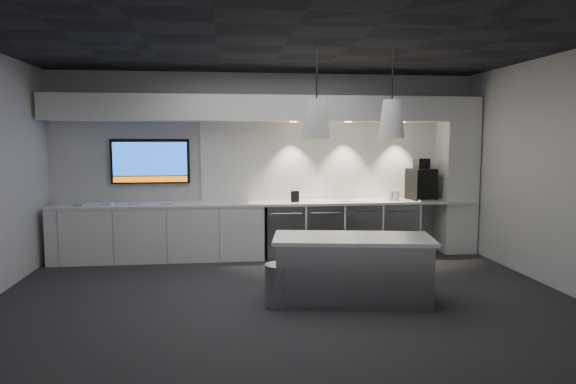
{
  "coord_description": "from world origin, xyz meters",
  "views": [
    {
      "loc": [
        -0.7,
        -6.06,
        1.93
      ],
      "look_at": [
        0.18,
        1.1,
        1.17
      ],
      "focal_mm": 32.0,
      "sensor_mm": 36.0,
      "label": 1
    }
  ],
  "objects": [
    {
      "name": "wall_right",
      "position": [
        3.5,
        0.0,
        1.5
      ],
      "size": [
        0.0,
        7.0,
        7.0
      ],
      "primitive_type": "plane",
      "rotation": [
        1.57,
        0.0,
        -1.57
      ],
      "color": "silver",
      "rests_on": "floor"
    },
    {
      "name": "fridge_unit_c",
      "position": [
        1.51,
        2.17,
        0.42
      ],
      "size": [
        0.6,
        0.61,
        0.85
      ],
      "primitive_type": "cube",
      "color": "gray",
      "rests_on": "floor"
    },
    {
      "name": "fridge_unit_a",
      "position": [
        0.25,
        2.17,
        0.42
      ],
      "size": [
        0.6,
        0.61,
        0.85
      ],
      "primitive_type": "cube",
      "color": "gray",
      "rests_on": "floor"
    },
    {
      "name": "fridge_unit_d",
      "position": [
        2.14,
        2.17,
        0.42
      ],
      "size": [
        0.6,
        0.61,
        0.85
      ],
      "primitive_type": "cube",
      "color": "gray",
      "rests_on": "floor"
    },
    {
      "name": "pendant_right",
      "position": [
        1.22,
        -0.28,
        2.15
      ],
      "size": [
        0.31,
        0.31,
        1.14
      ],
      "color": "white",
      "rests_on": "ceiling"
    },
    {
      "name": "tray_d",
      "position": [
        -1.6,
        2.1,
        0.91
      ],
      "size": [
        0.18,
        0.18,
        0.02
      ],
      "primitive_type": "cube",
      "rotation": [
        0.0,
        0.0,
        -0.12
      ],
      "color": "#B4B4B4",
      "rests_on": "back_counter"
    },
    {
      "name": "tray_c",
      "position": [
        -2.12,
        2.17,
        0.91
      ],
      "size": [
        0.16,
        0.16,
        0.02
      ],
      "primitive_type": "cube",
      "rotation": [
        0.0,
        0.0,
        0.02
      ],
      "color": "#B4B4B4",
      "rests_on": "back_counter"
    },
    {
      "name": "pendant_left",
      "position": [
        0.34,
        -0.28,
        2.15
      ],
      "size": [
        0.31,
        0.31,
        1.14
      ],
      "color": "white",
      "rests_on": "ceiling"
    },
    {
      "name": "tray_b",
      "position": [
        -2.52,
        2.12,
        0.91
      ],
      "size": [
        0.18,
        0.18,
        0.02
      ],
      "primitive_type": "cube",
      "rotation": [
        0.0,
        0.0,
        -0.11
      ],
      "color": "#B4B4B4",
      "rests_on": "back_counter"
    },
    {
      "name": "floor",
      "position": [
        0.0,
        0.0,
        0.0
      ],
      "size": [
        7.0,
        7.0,
        0.0
      ],
      "primitive_type": "plane",
      "color": "#28282A",
      "rests_on": "ground"
    },
    {
      "name": "wall_tv",
      "position": [
        -1.9,
        2.45,
        1.56
      ],
      "size": [
        1.25,
        0.07,
        0.72
      ],
      "color": "black",
      "rests_on": "wall_back"
    },
    {
      "name": "tray_a",
      "position": [
        -2.92,
        2.09,
        0.91
      ],
      "size": [
        0.2,
        0.2,
        0.02
      ],
      "primitive_type": "cube",
      "rotation": [
        0.0,
        0.0,
        -0.25
      ],
      "color": "#B4B4B4",
      "rests_on": "back_counter"
    },
    {
      "name": "sign_black",
      "position": [
        0.42,
        2.13,
        0.99
      ],
      "size": [
        0.14,
        0.05,
        0.18
      ],
      "primitive_type": "cube",
      "rotation": [
        0.0,
        0.0,
        0.25
      ],
      "color": "black",
      "rests_on": "back_counter"
    },
    {
      "name": "fridge_unit_b",
      "position": [
        0.88,
        2.17,
        0.42
      ],
      "size": [
        0.6,
        0.61,
        0.85
      ],
      "primitive_type": "cube",
      "color": "gray",
      "rests_on": "floor"
    },
    {
      "name": "bin",
      "position": [
        -0.09,
        -0.33,
        0.25
      ],
      "size": [
        0.44,
        0.44,
        0.49
      ],
      "primitive_type": "cylinder",
      "rotation": [
        0.0,
        0.0,
        0.29
      ],
      "color": "gray",
      "rests_on": "floor"
    },
    {
      "name": "wall_back",
      "position": [
        0.0,
        2.5,
        1.5
      ],
      "size": [
        7.0,
        0.0,
        7.0
      ],
      "primitive_type": "plane",
      "rotation": [
        1.57,
        0.0,
        0.0
      ],
      "color": "silver",
      "rests_on": "floor"
    },
    {
      "name": "left_base_cabinets",
      "position": [
        -1.75,
        2.17,
        0.43
      ],
      "size": [
        3.3,
        0.63,
        0.86
      ],
      "primitive_type": "cube",
      "color": "white",
      "rests_on": "floor"
    },
    {
      "name": "sign_white",
      "position": [
        -0.42,
        2.09,
        0.97
      ],
      "size": [
        0.18,
        0.07,
        0.14
      ],
      "primitive_type": "cube",
      "rotation": [
        0.0,
        0.0,
        0.29
      ],
      "color": "white",
      "rests_on": "back_counter"
    },
    {
      "name": "wall_front",
      "position": [
        0.0,
        -2.5,
        1.5
      ],
      "size": [
        7.0,
        0.0,
        7.0
      ],
      "primitive_type": "plane",
      "rotation": [
        -1.57,
        0.0,
        0.0
      ],
      "color": "silver",
      "rests_on": "floor"
    },
    {
      "name": "backsplash",
      "position": [
        1.2,
        2.48,
        1.55
      ],
      "size": [
        4.6,
        0.03,
        1.3
      ],
      "primitive_type": "cube",
      "color": "white",
      "rests_on": "wall_back"
    },
    {
      "name": "cup_cluster",
      "position": [
        2.07,
        2.15,
        0.98
      ],
      "size": [
        0.19,
        0.19,
        0.16
      ],
      "primitive_type": null,
      "color": "white",
      "rests_on": "back_counter"
    },
    {
      "name": "soffit",
      "position": [
        0.0,
        2.2,
        2.4
      ],
      "size": [
        6.9,
        0.6,
        0.4
      ],
      "primitive_type": "cube",
      "color": "white",
      "rests_on": "wall_back"
    },
    {
      "name": "ceiling",
      "position": [
        0.0,
        0.0,
        3.0
      ],
      "size": [
        7.0,
        7.0,
        0.0
      ],
      "primitive_type": "plane",
      "rotation": [
        3.14,
        0.0,
        0.0
      ],
      "color": "black",
      "rests_on": "wall_back"
    },
    {
      "name": "back_counter",
      "position": [
        0.0,
        2.17,
        0.88
      ],
      "size": [
        6.8,
        0.65,
        0.04
      ],
      "primitive_type": "cube",
      "color": "white",
      "rests_on": "left_base_cabinets"
    },
    {
      "name": "coffee_machine",
      "position": [
        2.57,
        2.2,
        1.18
      ],
      "size": [
        0.44,
        0.59,
        0.69
      ],
      "rotation": [
        0.0,
        0.0,
        0.14
      ],
      "color": "black",
      "rests_on": "back_counter"
    },
    {
      "name": "island",
      "position": [
        0.78,
        -0.28,
        0.4
      ],
      "size": [
        1.96,
        1.09,
        0.78
      ],
      "rotation": [
        0.0,
        0.0,
        -0.17
      ],
      "color": "gray",
      "rests_on": "floor"
    },
    {
      "name": "column",
      "position": [
        3.2,
        2.2,
        1.3
      ],
      "size": [
        0.55,
        0.55,
        2.6
      ],
      "primitive_type": "cube",
      "color": "white",
      "rests_on": "floor"
    }
  ]
}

